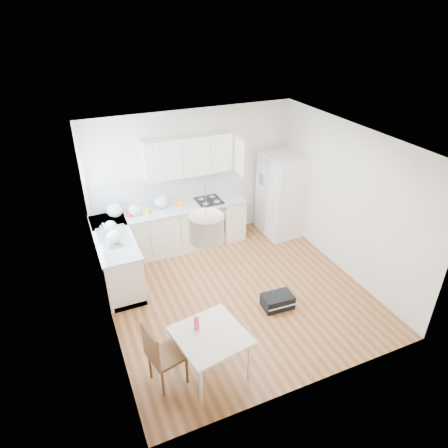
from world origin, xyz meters
name	(u,v)px	position (x,y,z in m)	size (l,w,h in m)	color
floor	(237,292)	(0.00, 0.00, 0.00)	(4.20, 4.20, 0.00)	brown
ceiling	(240,141)	(0.00, 0.00, 2.70)	(4.20, 4.20, 0.00)	white
wall_back	(194,177)	(0.00, 2.10, 1.35)	(4.20, 4.20, 0.00)	silver
wall_left	(102,254)	(-2.10, 0.00, 1.35)	(4.20, 4.20, 0.00)	silver
wall_right	(347,201)	(2.10, 0.00, 1.35)	(4.20, 4.20, 0.00)	silver
window_glassblock	(88,196)	(-2.09, 1.15, 1.75)	(0.02, 1.00, 1.00)	#BFE0F9
cabinets_back	(172,230)	(-0.60, 1.80, 0.44)	(3.00, 0.60, 0.88)	white
cabinets_left	(117,259)	(-1.80, 1.20, 0.44)	(0.60, 1.80, 0.88)	white
counter_back	(171,209)	(-0.60, 1.80, 0.90)	(3.02, 0.64, 0.04)	#ADB0B2
counter_left	(113,237)	(-1.80, 1.20, 0.90)	(0.64, 1.82, 0.04)	#ADB0B2
backsplash_back	(165,189)	(-0.60, 2.09, 1.21)	(3.00, 0.01, 0.58)	white
backsplash_left	(93,224)	(-2.09, 1.20, 1.21)	(0.01, 1.80, 0.58)	white
upper_cabinets	(188,156)	(-0.15, 1.94, 1.88)	(1.70, 0.32, 0.75)	white
range_oven	(209,222)	(0.20, 1.80, 0.44)	(0.50, 0.61, 0.88)	silver
sink	(114,237)	(-1.80, 1.15, 0.92)	(0.50, 0.80, 0.16)	silver
refrigerator	(282,195)	(1.74, 1.55, 0.87)	(0.83, 0.87, 1.73)	white
dining_table	(211,338)	(-1.04, -1.38, 0.61)	(0.99, 0.99, 0.68)	beige
dining_chair	(167,353)	(-1.61, -1.29, 0.49)	(0.41, 0.41, 0.98)	#492D16
drink_bottle	(197,322)	(-1.17, -1.22, 0.80)	(0.07, 0.07, 0.25)	#F44373
gym_bag	(277,301)	(0.45, -0.59, 0.11)	(0.50, 0.32, 0.23)	black
pendant_lamp	(206,228)	(-1.01, -1.24, 2.18)	(0.40, 0.40, 0.31)	beige
grocery_bag_a	(115,210)	(-1.63, 1.87, 1.05)	(0.29, 0.25, 0.26)	silver
grocery_bag_b	(135,210)	(-1.28, 1.78, 1.03)	(0.24, 0.20, 0.21)	silver
grocery_bag_c	(162,202)	(-0.74, 1.88, 1.05)	(0.28, 0.24, 0.25)	silver
grocery_bag_d	(110,226)	(-1.80, 1.39, 1.01)	(0.20, 0.17, 0.18)	silver
grocery_bag_e	(115,237)	(-1.80, 0.95, 1.04)	(0.26, 0.22, 0.23)	silver
snack_orange	(180,203)	(-0.39, 1.82, 0.97)	(0.15, 0.09, 0.10)	orange
snack_yellow	(146,211)	(-1.08, 1.76, 0.97)	(0.14, 0.09, 0.10)	yellow
snack_red	(130,213)	(-1.38, 1.81, 0.97)	(0.15, 0.09, 0.10)	#B5162C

